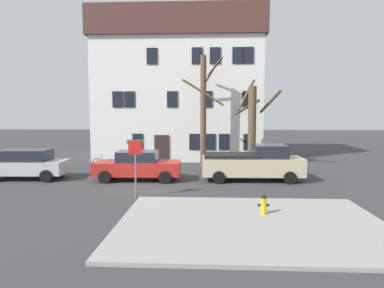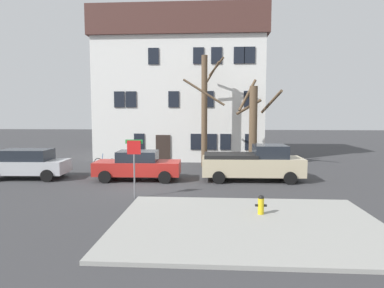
{
  "view_description": "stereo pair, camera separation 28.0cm",
  "coord_description": "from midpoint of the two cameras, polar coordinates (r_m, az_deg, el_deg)",
  "views": [
    {
      "loc": [
        3.33,
        -16.67,
        3.76
      ],
      "look_at": [
        2.41,
        1.97,
        2.05
      ],
      "focal_mm": 31.57,
      "sensor_mm": 36.0,
      "label": 1
    },
    {
      "loc": [
        3.61,
        -16.65,
        3.76
      ],
      "look_at": [
        2.41,
        1.97,
        2.05
      ],
      "focal_mm": 31.57,
      "sensor_mm": 36.0,
      "label": 2
    }
  ],
  "objects": [
    {
      "name": "pickup_truck_beige",
      "position": [
        19.19,
        10.67,
        -3.21
      ],
      "size": [
        5.57,
        2.36,
        2.0
      ],
      "color": "#C6B793",
      "rests_on": "ground_plane"
    },
    {
      "name": "street_sign_pole",
      "position": [
        14.97,
        -9.23,
        -2.21
      ],
      "size": [
        0.76,
        0.07,
        2.6
      ],
      "color": "slate",
      "rests_on": "ground_plane"
    },
    {
      "name": "bicycle_leaning",
      "position": [
        23.58,
        -14.1,
        -3.18
      ],
      "size": [
        1.73,
        0.36,
        1.03
      ],
      "color": "black",
      "rests_on": "ground_plane"
    },
    {
      "name": "tree_bare_mid",
      "position": [
        23.48,
        10.71,
        3.41
      ],
      "size": [
        2.96,
        2.67,
        6.12
      ],
      "color": "brown",
      "rests_on": "ground_plane"
    },
    {
      "name": "fire_hydrant",
      "position": [
        12.62,
        12.2,
        -9.91
      ],
      "size": [
        0.42,
        0.22,
        0.7
      ],
      "color": "gold",
      "rests_on": "sidewalk_slab"
    },
    {
      "name": "tree_bare_near",
      "position": [
        23.68,
        2.53,
        6.06
      ],
      "size": [
        2.78,
        2.78,
        7.73
      ],
      "color": "brown",
      "rests_on": "ground_plane"
    },
    {
      "name": "car_silver_wagon",
      "position": [
        21.49,
        -25.71,
        -2.97
      ],
      "size": [
        4.49,
        2.22,
        1.69
      ],
      "color": "#B7BABF",
      "rests_on": "ground_plane"
    },
    {
      "name": "ground_plane",
      "position": [
        17.43,
        -7.96,
        -7.26
      ],
      "size": [
        120.0,
        120.0,
        0.0
      ],
      "primitive_type": "plane",
      "color": "#38383A"
    },
    {
      "name": "sidewalk_slab",
      "position": [
        11.74,
        10.19,
        -13.2
      ],
      "size": [
        8.92,
        6.48,
        0.12
      ],
      "primitive_type": "cube",
      "color": "#999993",
      "rests_on": "ground_plane"
    },
    {
      "name": "car_red_sedan",
      "position": [
        19.18,
        -8.74,
        -3.6
      ],
      "size": [
        4.8,
        2.14,
        1.65
      ],
      "color": "#AD231E",
      "rests_on": "ground_plane"
    },
    {
      "name": "building_main",
      "position": [
        29.44,
        -1.49,
        9.67
      ],
      "size": [
        13.72,
        8.03,
        11.88
      ],
      "color": "white",
      "rests_on": "ground_plane"
    }
  ]
}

